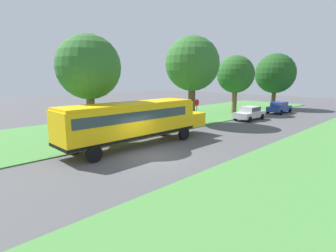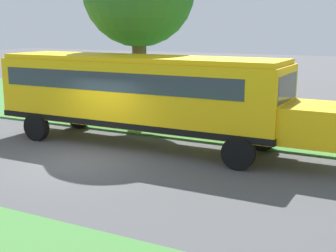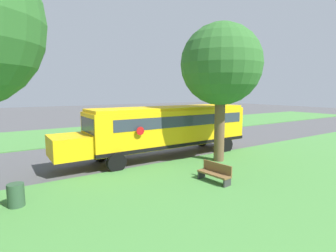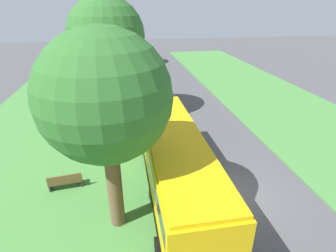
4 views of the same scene
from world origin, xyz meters
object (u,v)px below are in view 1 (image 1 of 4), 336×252
object	(u,v)px
car_silver_nearest	(250,112)
oak_tree_roadside_mid	(193,63)
oak_tree_beside_bus	(89,67)
oak_tree_far_end	(236,74)
school_bus	(134,120)
park_bench	(106,128)
car_blue_middle	(279,107)
oak_tree_across_road	(275,73)
stop_sign	(197,109)
trash_bin	(181,121)

from	to	relation	value
car_silver_nearest	oak_tree_roadside_mid	bearing A→B (deg)	-114.31
oak_tree_beside_bus	oak_tree_far_end	distance (m)	22.06
car_silver_nearest	oak_tree_roadside_mid	world-z (taller)	oak_tree_roadside_mid
school_bus	oak_tree_far_end	size ratio (longest dim) A/B	1.60
school_bus	park_bench	world-z (taller)	school_bus
car_silver_nearest	car_blue_middle	world-z (taller)	same
car_silver_nearest	park_bench	distance (m)	16.75
oak_tree_beside_bus	car_silver_nearest	bearing A→B (deg)	81.29
oak_tree_roadside_mid	oak_tree_far_end	distance (m)	10.30
oak_tree_far_end	oak_tree_across_road	world-z (taller)	oak_tree_across_road
oak_tree_far_end	car_silver_nearest	bearing A→B (deg)	-39.98
car_silver_nearest	stop_sign	xyz separation A→B (m)	(-1.80, -7.51, 0.86)
oak_tree_far_end	oak_tree_roadside_mid	bearing A→B (deg)	-83.81
car_blue_middle	oak_tree_far_end	bearing A→B (deg)	-130.32
car_silver_nearest	stop_sign	size ratio (longest dim) A/B	1.61
oak_tree_beside_bus	park_bench	xyz separation A→B (m)	(-2.41, 2.64, -5.16)
oak_tree_across_road	car_blue_middle	bearing A→B (deg)	-56.99
stop_sign	trash_bin	distance (m)	2.09
oak_tree_beside_bus	oak_tree_across_road	distance (m)	31.03
car_blue_middle	stop_sign	bearing A→B (deg)	-96.48
car_blue_middle	car_silver_nearest	bearing A→B (deg)	-90.00
stop_sign	trash_bin	size ratio (longest dim) A/B	3.04
car_silver_nearest	oak_tree_beside_bus	distance (m)	19.35
oak_tree_roadside_mid	stop_sign	distance (m)	4.81
oak_tree_roadside_mid	oak_tree_across_road	distance (m)	19.23
school_bus	trash_bin	distance (m)	9.24
car_silver_nearest	trash_bin	xyz separation A→B (m)	(-3.27, -8.24, -0.43)
trash_bin	car_blue_middle	bearing A→B (deg)	78.85
car_blue_middle	oak_tree_across_road	size ratio (longest dim) A/B	0.52
stop_sign	park_bench	bearing A→B (deg)	-112.36
school_bus	car_silver_nearest	distance (m)	16.79
oak_tree_beside_bus	oak_tree_across_road	bearing A→B (deg)	89.72
car_blue_middle	oak_tree_beside_bus	distance (m)	27.46
oak_tree_beside_bus	oak_tree_roadside_mid	bearing A→B (deg)	90.95
oak_tree_roadside_mid	stop_sign	world-z (taller)	oak_tree_roadside_mid
oak_tree_roadside_mid	school_bus	bearing A→B (deg)	-73.07
oak_tree_beside_bus	oak_tree_far_end	world-z (taller)	oak_tree_beside_bus
car_blue_middle	stop_sign	world-z (taller)	stop_sign
oak_tree_roadside_mid	park_bench	xyz separation A→B (m)	(-2.22, -9.18, -5.85)
school_bus	oak_tree_across_road	xyz separation A→B (m)	(-2.71, 29.24, 3.55)
trash_bin	oak_tree_far_end	bearing A→B (deg)	94.25
school_bus	oak_tree_roadside_mid	size ratio (longest dim) A/B	1.37
car_blue_middle	oak_tree_beside_bus	size ratio (longest dim) A/B	0.56
school_bus	stop_sign	xyz separation A→B (m)	(-1.82, 9.25, -0.19)
oak_tree_beside_bus	trash_bin	world-z (taller)	oak_tree_beside_bus
oak_tree_far_end	trash_bin	xyz separation A→B (m)	(0.87, -11.71, -4.83)
car_silver_nearest	park_bench	size ratio (longest dim) A/B	2.67
oak_tree_across_road	oak_tree_roadside_mid	bearing A→B (deg)	-91.04
car_silver_nearest	oak_tree_far_end	bearing A→B (deg)	140.02
school_bus	trash_bin	bearing A→B (deg)	111.12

